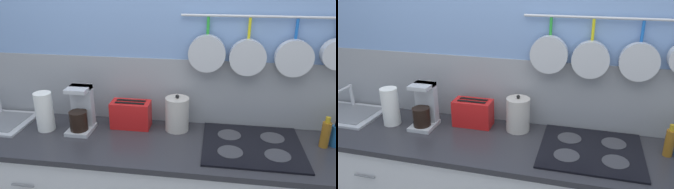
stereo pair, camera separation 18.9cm
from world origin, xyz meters
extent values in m
cube|color=#7293C6|center=(0.00, 0.34, 1.30)|extent=(7.20, 0.06, 2.60)
cube|color=gray|center=(0.00, 0.34, 1.11)|extent=(7.20, 0.07, 0.44)
cylinder|color=#B7BABF|center=(0.64, 0.29, 1.62)|extent=(1.13, 0.02, 0.02)
cylinder|color=green|center=(0.24, 0.29, 1.56)|extent=(0.02, 0.02, 0.10)
cylinder|color=#B7BABF|center=(0.24, 0.26, 1.39)|extent=(0.23, 0.06, 0.23)
cylinder|color=gold|center=(0.49, 0.29, 1.55)|extent=(0.02, 0.02, 0.12)
cylinder|color=#B7BABF|center=(0.49, 0.26, 1.38)|extent=(0.22, 0.06, 0.22)
cylinder|color=#1959B2|center=(0.77, 0.29, 1.55)|extent=(0.02, 0.02, 0.12)
cylinder|color=#B7BABF|center=(0.77, 0.26, 1.38)|extent=(0.22, 0.06, 0.22)
cylinder|color=slate|center=(-0.77, -0.30, 0.70)|extent=(0.14, 0.01, 0.01)
cube|color=#2D2D33|center=(0.00, 0.00, 0.87)|extent=(3.14, 0.61, 0.03)
cylinder|color=white|center=(-0.78, 0.06, 1.02)|extent=(0.11, 0.11, 0.26)
cube|color=#B7BABF|center=(-0.55, 0.07, 0.90)|extent=(0.15, 0.19, 0.02)
cube|color=#B7BABF|center=(-0.55, 0.13, 1.04)|extent=(0.14, 0.07, 0.30)
cylinder|color=black|center=(-0.55, 0.04, 0.98)|extent=(0.11, 0.11, 0.13)
cube|color=#B7BABF|center=(-0.55, 0.08, 1.18)|extent=(0.14, 0.14, 0.02)
cube|color=red|center=(-0.24, 0.18, 0.98)|extent=(0.26, 0.13, 0.18)
cube|color=black|center=(-0.24, 0.16, 1.07)|extent=(0.19, 0.02, 0.00)
cube|color=black|center=(-0.24, 0.20, 1.07)|extent=(0.19, 0.02, 0.00)
cube|color=black|center=(-0.37, 0.18, 1.01)|extent=(0.02, 0.02, 0.02)
cylinder|color=beige|center=(0.07, 0.19, 1.00)|extent=(0.15, 0.15, 0.22)
sphere|color=black|center=(0.07, 0.19, 1.12)|extent=(0.02, 0.02, 0.02)
cube|color=black|center=(0.54, 0.03, 0.90)|extent=(0.59, 0.52, 0.01)
cylinder|color=#38383D|center=(0.41, -0.08, 0.90)|extent=(0.14, 0.14, 0.00)
cylinder|color=#38383D|center=(0.67, -0.08, 0.90)|extent=(0.14, 0.14, 0.00)
cylinder|color=#38383D|center=(0.41, 0.13, 0.90)|extent=(0.14, 0.14, 0.00)
cylinder|color=#38383D|center=(0.67, 0.13, 0.90)|extent=(0.14, 0.14, 0.00)
cylinder|color=#8C5919|center=(0.96, 0.09, 0.97)|extent=(0.05, 0.05, 0.16)
cylinder|color=#B28C19|center=(0.96, 0.09, 1.06)|extent=(0.03, 0.03, 0.03)
cylinder|color=navy|center=(1.03, 0.11, 0.95)|extent=(0.06, 0.06, 0.13)
camera|label=1|loc=(0.30, -1.74, 1.88)|focal=35.00mm
camera|label=2|loc=(0.49, -1.70, 1.88)|focal=35.00mm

